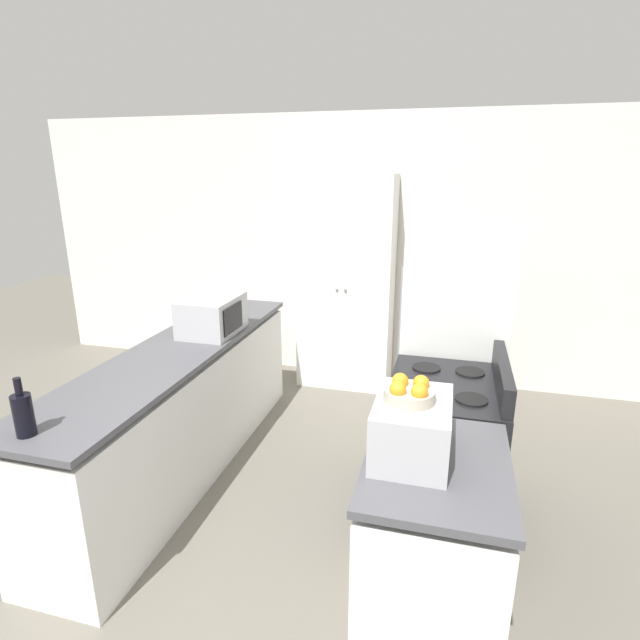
{
  "coord_description": "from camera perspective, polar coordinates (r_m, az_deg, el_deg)",
  "views": [
    {
      "loc": [
        0.88,
        -1.37,
        2.09
      ],
      "look_at": [
        0.0,
        1.92,
        1.05
      ],
      "focal_mm": 28.0,
      "sensor_mm": 36.0,
      "label": 1
    }
  ],
  "objects": [
    {
      "name": "counter_right",
      "position": [
        2.5,
        12.49,
        -24.73
      ],
      "size": [
        0.6,
        0.81,
        0.92
      ],
      "color": "silver",
      "rests_on": "ground_plane"
    },
    {
      "name": "wine_bottle",
      "position": [
        2.66,
        -30.8,
        -9.19
      ],
      "size": [
        0.09,
        0.09,
        0.28
      ],
      "color": "black",
      "rests_on": "counter_left"
    },
    {
      "name": "microwave",
      "position": [
        3.75,
        -12.23,
        0.54
      ],
      "size": [
        0.37,
        0.49,
        0.27
      ],
      "color": "#B2B2B7",
      "rests_on": "counter_left"
    },
    {
      "name": "counter_left",
      "position": [
        3.71,
        -15.54,
        -10.02
      ],
      "size": [
        0.6,
        2.69,
        0.92
      ],
      "color": "silver",
      "rests_on": "ground_plane"
    },
    {
      "name": "wall_back",
      "position": [
        5.03,
        4.78,
        7.87
      ],
      "size": [
        7.0,
        0.06,
        2.6
      ],
      "color": "silver",
      "rests_on": "ground_plane"
    },
    {
      "name": "toaster_oven",
      "position": [
        2.17,
        10.43,
        -12.04
      ],
      "size": [
        0.32,
        0.43,
        0.25
      ],
      "color": "#B2B2B7",
      "rests_on": "counter_right"
    },
    {
      "name": "refrigerator",
      "position": [
        3.72,
        14.93,
        -2.57
      ],
      "size": [
        0.71,
        0.76,
        1.77
      ],
      "color": "white",
      "rests_on": "ground_plane"
    },
    {
      "name": "pantry_cabinet",
      "position": [
        4.83,
        3.03,
        4.19
      ],
      "size": [
        0.89,
        0.48,
        2.05
      ],
      "color": "white",
      "rests_on": "ground_plane"
    },
    {
      "name": "fruit_bowl",
      "position": [
        2.1,
        10.17,
        -8.08
      ],
      "size": [
        0.21,
        0.21,
        0.1
      ],
      "color": "#B2A893",
      "rests_on": "toaster_oven"
    },
    {
      "name": "stove",
      "position": [
        3.15,
        13.73,
        -14.56
      ],
      "size": [
        0.66,
        0.79,
        1.08
      ],
      "color": "black",
      "rests_on": "ground_plane"
    }
  ]
}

